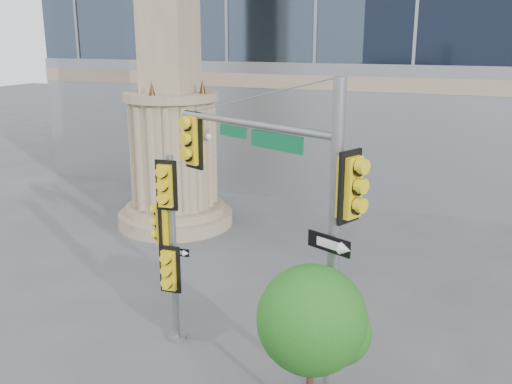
% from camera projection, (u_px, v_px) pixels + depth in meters
% --- Properties ---
extents(ground, '(120.00, 120.00, 0.00)m').
position_uv_depth(ground, '(214.00, 383.00, 12.07)').
color(ground, '#545456').
rests_on(ground, ground).
extents(monument, '(4.40, 4.40, 16.60)m').
position_uv_depth(monument, '(170.00, 81.00, 20.81)').
color(monument, tan).
rests_on(monument, ground).
extents(main_signal_pole, '(4.68, 2.41, 6.43)m').
position_uv_depth(main_signal_pole, '(289.00, 198.00, 11.36)').
color(main_signal_pole, slate).
rests_on(main_signal_pole, ground).
extents(secondary_signal_pole, '(0.80, 0.59, 4.56)m').
position_uv_depth(secondary_signal_pole, '(169.00, 236.00, 13.03)').
color(secondary_signal_pole, slate).
rests_on(secondary_signal_pole, ground).
extents(street_tree, '(2.05, 2.00, 3.20)m').
position_uv_depth(street_tree, '(314.00, 324.00, 10.26)').
color(street_tree, tan).
rests_on(street_tree, ground).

